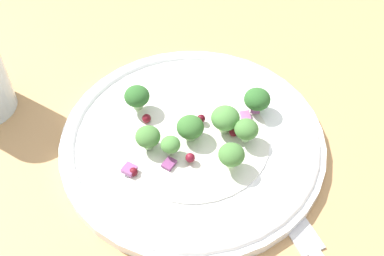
% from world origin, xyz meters
% --- Properties ---
extents(ground_plane, '(1.80, 1.80, 0.02)m').
position_xyz_m(ground_plane, '(0.00, 0.00, -0.01)').
color(ground_plane, tan).
extents(plate, '(0.28, 0.28, 0.02)m').
position_xyz_m(plate, '(-0.01, -0.00, 0.01)').
color(plate, white).
rests_on(plate, ground_plane).
extents(dressing_pool, '(0.16, 0.16, 0.00)m').
position_xyz_m(dressing_pool, '(-0.01, -0.00, 0.01)').
color(dressing_pool, white).
rests_on(dressing_pool, plate).
extents(broccoli_floret_0, '(0.02, 0.02, 0.02)m').
position_xyz_m(broccoli_floret_0, '(-0.06, 0.02, 0.03)').
color(broccoli_floret_0, '#8EB77A').
rests_on(broccoli_floret_0, plate).
extents(broccoli_floret_1, '(0.03, 0.03, 0.03)m').
position_xyz_m(broccoli_floret_1, '(-0.05, -0.00, 0.03)').
color(broccoli_floret_1, '#ADD18E').
rests_on(broccoli_floret_1, plate).
extents(broccoli_floret_2, '(0.02, 0.02, 0.02)m').
position_xyz_m(broccoli_floret_2, '(0.02, 0.01, 0.03)').
color(broccoli_floret_2, '#ADD18E').
rests_on(broccoli_floret_2, plate).
extents(broccoli_floret_3, '(0.03, 0.03, 0.03)m').
position_xyz_m(broccoli_floret_3, '(0.03, -0.05, 0.03)').
color(broccoli_floret_3, '#9EC684').
rests_on(broccoli_floret_3, plate).
extents(broccoli_floret_4, '(0.03, 0.03, 0.03)m').
position_xyz_m(broccoli_floret_4, '(-0.04, 0.05, 0.03)').
color(broccoli_floret_4, '#ADD18E').
rests_on(broccoli_floret_4, plate).
extents(broccoli_floret_5, '(0.03, 0.03, 0.03)m').
position_xyz_m(broccoli_floret_5, '(0.04, 0.00, 0.03)').
color(broccoli_floret_5, '#8EB77A').
rests_on(broccoli_floret_5, plate).
extents(broccoli_floret_6, '(0.03, 0.03, 0.03)m').
position_xyz_m(broccoli_floret_6, '(-0.09, -0.02, 0.03)').
color(broccoli_floret_6, '#ADD18E').
rests_on(broccoli_floret_6, plate).
extents(broccoli_floret_7, '(0.03, 0.03, 0.03)m').
position_xyz_m(broccoli_floret_7, '(-0.01, -0.00, 0.03)').
color(broccoli_floret_7, '#9EC684').
rests_on(broccoli_floret_7, plate).
extents(cranberry_0, '(0.01, 0.01, 0.01)m').
position_xyz_m(cranberry_0, '(-0.05, 0.01, 0.02)').
color(cranberry_0, maroon).
rests_on(cranberry_0, plate).
extents(cranberry_1, '(0.01, 0.01, 0.01)m').
position_xyz_m(cranberry_1, '(0.00, 0.03, 0.02)').
color(cranberry_1, maroon).
rests_on(cranberry_1, plate).
extents(cranberry_2, '(0.01, 0.01, 0.01)m').
position_xyz_m(cranberry_2, '(0.03, -0.04, 0.02)').
color(cranberry_2, maroon).
rests_on(cranberry_2, plate).
extents(cranberry_3, '(0.01, 0.01, 0.01)m').
position_xyz_m(cranberry_3, '(0.06, 0.03, 0.02)').
color(cranberry_3, maroon).
rests_on(cranberry_3, plate).
extents(cranberry_4, '(0.01, 0.01, 0.01)m').
position_xyz_m(cranberry_4, '(-0.03, -0.02, 0.02)').
color(cranberry_4, '#4C0A14').
rests_on(cranberry_4, plate).
extents(onion_bit_0, '(0.01, 0.01, 0.00)m').
position_xyz_m(onion_bit_0, '(-0.07, -0.01, 0.02)').
color(onion_bit_0, '#A35B93').
rests_on(onion_bit_0, plate).
extents(onion_bit_1, '(0.01, 0.02, 0.00)m').
position_xyz_m(onion_bit_1, '(-0.09, -0.02, 0.02)').
color(onion_bit_1, '#934C84').
rests_on(onion_bit_1, plate).
extents(onion_bit_2, '(0.02, 0.02, 0.00)m').
position_xyz_m(onion_bit_2, '(0.06, 0.02, 0.02)').
color(onion_bit_2, '#934C84').
rests_on(onion_bit_2, plate).
extents(onion_bit_3, '(0.02, 0.02, 0.00)m').
position_xyz_m(onion_bit_3, '(0.02, 0.03, 0.02)').
color(onion_bit_3, '#843D75').
rests_on(onion_bit_3, plate).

